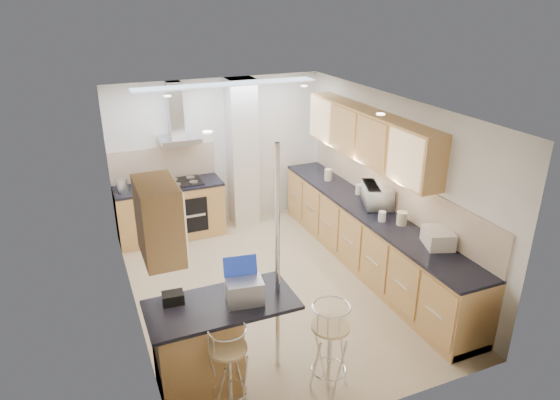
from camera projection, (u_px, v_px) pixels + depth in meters
name	position (u px, v px, depth m)	size (l,w,h in m)	color
ground	(273.00, 287.00, 6.87)	(4.80, 4.80, 0.00)	tan
room_shell	(284.00, 170.00, 6.72)	(3.64, 4.84, 2.51)	silver
right_counter	(368.00, 238.00, 7.24)	(0.63, 4.40, 0.92)	tan
back_counter	(170.00, 211.00, 8.14)	(1.70, 0.63, 0.92)	tan
peninsula	(224.00, 342.00, 5.05)	(1.47, 0.72, 0.94)	tan
microwave	(378.00, 195.00, 7.12)	(0.57, 0.39, 0.32)	white
laptop	(245.00, 291.00, 4.86)	(0.35, 0.26, 0.24)	#9B9DA2
bag	(173.00, 298.00, 4.86)	(0.21, 0.15, 0.11)	black
bar_stool_near	(229.00, 369.00, 4.69)	(0.39, 0.39, 0.95)	tan
bar_stool_end	(330.00, 347.00, 4.95)	(0.40, 0.40, 0.99)	tan
jar_a	(328.00, 175.00, 8.11)	(0.12, 0.12, 0.19)	beige
jar_b	(359.00, 189.00, 7.56)	(0.11, 0.11, 0.15)	beige
jar_c	(402.00, 218.00, 6.55)	(0.14, 0.14, 0.18)	beige
jar_d	(382.00, 216.00, 6.66)	(0.10, 0.10, 0.14)	white
bread_bin	(438.00, 238.00, 6.00)	(0.31, 0.39, 0.21)	beige
kettle	(122.00, 185.00, 7.65)	(0.16, 0.16, 0.20)	silver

